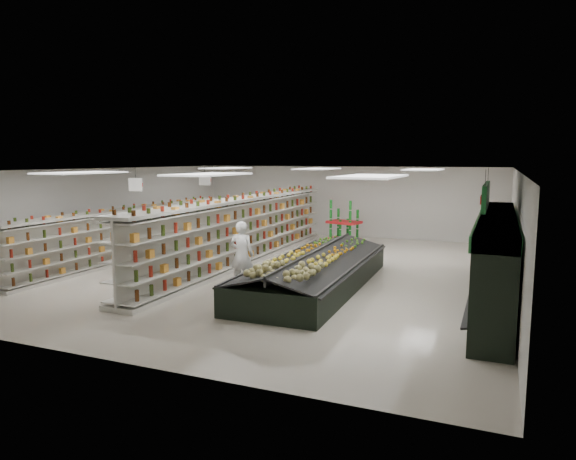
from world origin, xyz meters
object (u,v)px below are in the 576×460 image
at_px(gondola_center, 243,233).
at_px(soda_endcap, 344,224).
at_px(gondola_left, 130,236).
at_px(shopper_main, 242,255).
at_px(shopper_background, 244,224).
at_px(produce_island, 316,270).

xyz_separation_m(gondola_center, soda_endcap, (2.02, 5.33, -0.22)).
xyz_separation_m(gondola_left, shopper_main, (5.57, -2.14, 0.09)).
relative_size(gondola_left, shopper_background, 6.90).
xyz_separation_m(gondola_left, gondola_center, (3.97, 1.04, 0.19)).
height_order(gondola_left, shopper_main, shopper_main).
bearing_deg(gondola_left, gondola_center, 15.47).
bearing_deg(gondola_center, soda_endcap, 69.07).
bearing_deg(shopper_background, gondola_left, -165.94).
height_order(gondola_center, shopper_main, gondola_center).
bearing_deg(shopper_main, gondola_center, -69.58).
distance_m(gondola_left, produce_island, 7.55).
bearing_deg(produce_island, soda_endcap, 100.60).
height_order(gondola_left, gondola_center, gondola_center).
relative_size(gondola_left, gondola_center, 0.82).
bearing_deg(gondola_left, produce_island, -9.16).
height_order(gondola_center, produce_island, gondola_center).
xyz_separation_m(produce_island, shopper_background, (-5.58, 6.52, 0.29)).
distance_m(gondola_center, shopper_main, 3.56).
height_order(soda_endcap, shopper_main, shopper_main).
bearing_deg(gondola_left, shopper_main, -20.19).
distance_m(shopper_main, shopper_background, 8.24).
bearing_deg(produce_island, gondola_center, 145.80).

